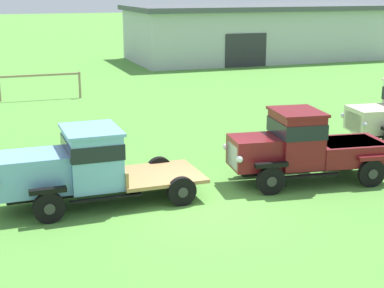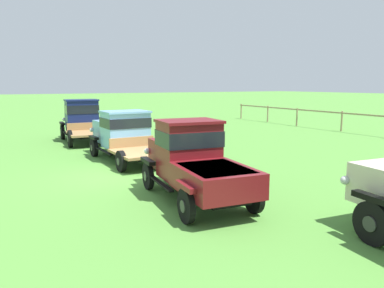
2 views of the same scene
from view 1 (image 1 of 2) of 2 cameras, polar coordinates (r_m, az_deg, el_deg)
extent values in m
plane|color=#518E38|center=(15.65, 1.05, -6.10)|extent=(240.00, 240.00, 0.00)
cube|color=#B2B7BC|center=(48.10, 6.46, 10.51)|extent=(20.15, 8.39, 3.88)
cube|color=#474C51|center=(47.98, 6.53, 13.03)|extent=(20.75, 9.19, 0.36)
cube|color=#2D2D33|center=(43.06, 5.25, 9.03)|extent=(3.20, 0.08, 2.40)
cylinder|color=#997F60|center=(31.33, -10.83, 5.65)|extent=(0.12, 0.12, 1.37)
cylinder|color=black|center=(14.91, -13.70, -6.02)|extent=(0.79, 0.19, 0.79)
cylinder|color=#2D2D2D|center=(14.81, -13.65, -6.16)|extent=(0.28, 0.03, 0.28)
cylinder|color=black|center=(16.80, -14.54, -3.67)|extent=(0.79, 0.19, 0.79)
cylinder|color=#2D2D2D|center=(16.90, -14.58, -3.56)|extent=(0.28, 0.03, 0.28)
cylinder|color=black|center=(15.61, -1.00, -4.61)|extent=(0.79, 0.19, 0.79)
cylinder|color=#2D2D2D|center=(15.52, -0.87, -4.73)|extent=(0.28, 0.03, 0.28)
cylinder|color=black|center=(17.42, -3.19, -2.52)|extent=(0.79, 0.19, 0.79)
cylinder|color=#2D2D2D|center=(17.52, -3.30, -2.42)|extent=(0.28, 0.03, 0.28)
cube|color=black|center=(16.03, -8.71, -3.96)|extent=(5.02, 1.17, 0.12)
cube|color=#70A3D1|center=(15.63, -15.29, -2.70)|extent=(1.85, 1.43, 0.98)
cube|color=black|center=(14.76, -13.80, -4.42)|extent=(0.91, 0.21, 0.12)
cube|color=black|center=(16.66, -14.64, -2.23)|extent=(0.91, 0.21, 0.12)
cube|color=#70A3D1|center=(15.75, -9.65, -1.34)|extent=(1.34, 1.79, 1.45)
cube|color=black|center=(15.66, -9.70, -0.19)|extent=(1.39, 1.83, 0.41)
cube|color=#70A3D1|center=(15.56, -9.77, 1.37)|extent=(1.47, 1.87, 0.08)
cube|color=black|center=(15.10, -8.31, -5.22)|extent=(1.85, 0.16, 0.05)
cube|color=black|center=(16.94, -9.73, -3.03)|extent=(1.85, 0.16, 0.05)
cube|color=#9E7547|center=(16.35, -3.31, -3.01)|extent=(2.32, 2.08, 0.10)
cube|color=#9E7547|center=(16.01, -7.12, -2.63)|extent=(0.10, 1.91, 0.44)
cylinder|color=black|center=(16.53, 7.65, -3.55)|extent=(0.83, 0.24, 0.82)
cylinder|color=#2D2D2D|center=(16.45, 7.75, -3.64)|extent=(0.29, 0.06, 0.29)
cylinder|color=black|center=(18.15, 5.69, -1.79)|extent=(0.83, 0.24, 0.82)
cylinder|color=#2D2D2D|center=(18.23, 5.61, -1.72)|extent=(0.29, 0.06, 0.29)
cylinder|color=black|center=(17.81, 17.01, -2.73)|extent=(0.83, 0.24, 0.82)
cylinder|color=#2D2D2D|center=(17.73, 17.15, -2.81)|extent=(0.29, 0.06, 0.29)
cylinder|color=black|center=(19.32, 14.42, -1.17)|extent=(0.83, 0.24, 0.82)
cylinder|color=#2D2D2D|center=(19.39, 14.30, -1.10)|extent=(0.29, 0.06, 0.29)
cube|color=black|center=(17.84, 11.14, -2.03)|extent=(4.42, 1.50, 0.12)
cube|color=maroon|center=(17.10, 6.05, -0.80)|extent=(1.48, 1.41, 0.90)
cube|color=silver|center=(16.93, 3.98, -1.08)|extent=(0.18, 0.99, 0.67)
sphere|color=silver|center=(16.28, 4.63, -1.49)|extent=(0.20, 0.20, 0.20)
sphere|color=silver|center=(17.53, 3.33, -0.27)|extent=(0.20, 0.20, 0.20)
cube|color=black|center=(16.39, 7.70, -2.02)|extent=(0.96, 0.31, 0.12)
cube|color=black|center=(18.02, 5.73, -0.39)|extent=(0.96, 0.31, 0.12)
cube|color=maroon|center=(17.46, 10.05, 0.49)|extent=(1.39, 1.72, 1.55)
cube|color=black|center=(17.38, 10.10, 1.60)|extent=(1.44, 1.76, 0.43)
cube|color=maroon|center=(17.28, 10.17, 3.10)|extent=(1.52, 1.80, 0.08)
cube|color=black|center=(16.97, 11.43, -3.01)|extent=(1.70, 0.34, 0.05)
cube|color=black|center=(18.52, 9.24, -1.38)|extent=(1.70, 0.34, 0.05)
cube|color=maroon|center=(18.28, 14.87, -0.64)|extent=(2.34, 1.90, 0.62)
cube|color=black|center=(18.21, 14.92, 0.20)|extent=(1.97, 1.61, 0.06)
cube|color=maroon|center=(17.68, 17.13, -1.30)|extent=(0.92, 0.31, 0.12)
cube|color=maroon|center=(19.20, 14.51, 0.16)|extent=(0.92, 0.31, 0.12)
cylinder|color=black|center=(23.25, 16.37, 1.49)|extent=(0.91, 0.29, 0.89)
cylinder|color=#2D2D2D|center=(23.34, 16.24, 1.56)|extent=(0.31, 0.07, 0.31)
cube|color=beige|center=(22.12, 17.21, 2.29)|extent=(1.80, 1.64, 0.87)
cube|color=silver|center=(21.75, 15.40, 2.10)|extent=(0.19, 1.14, 0.65)
sphere|color=silver|center=(21.07, 16.37, 1.81)|extent=(0.20, 0.20, 0.20)
sphere|color=silver|center=(22.40, 14.46, 2.70)|extent=(0.20, 0.20, 0.20)
cube|color=black|center=(23.14, 16.46, 2.69)|extent=(1.04, 0.32, 0.12)
camera|label=2|loc=(20.12, 41.58, 4.18)|focal=35.00mm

